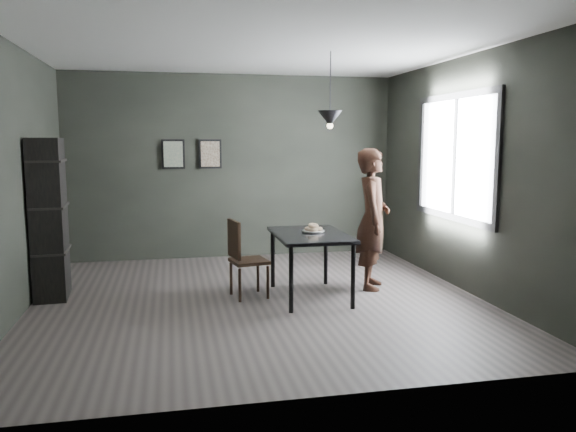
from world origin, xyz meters
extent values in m
plane|color=#37312F|center=(0.00, 0.00, 0.00)|extent=(5.00, 5.00, 0.00)
cube|color=black|center=(0.00, 2.50, 1.40)|extent=(5.00, 0.10, 2.80)
cube|color=silver|center=(0.00, 0.00, 2.80)|extent=(5.00, 5.00, 0.02)
cube|color=white|center=(2.48, 0.20, 1.60)|extent=(0.02, 1.80, 1.40)
cube|color=black|center=(2.47, 0.20, 1.60)|extent=(0.04, 1.96, 1.56)
cube|color=black|center=(0.60, 0.00, 0.73)|extent=(0.80, 1.20, 0.04)
cylinder|color=black|center=(0.26, -0.54, 0.35)|extent=(0.05, 0.05, 0.71)
cylinder|color=black|center=(0.94, -0.54, 0.35)|extent=(0.05, 0.05, 0.71)
cylinder|color=black|center=(0.26, 0.54, 0.35)|extent=(0.05, 0.05, 0.71)
cylinder|color=black|center=(0.94, 0.54, 0.35)|extent=(0.05, 0.05, 0.71)
cylinder|color=white|center=(0.65, 0.07, 0.76)|extent=(0.23, 0.23, 0.01)
torus|color=beige|center=(0.70, 0.08, 0.78)|extent=(0.12, 0.12, 0.05)
torus|color=beige|center=(0.62, 0.11, 0.78)|extent=(0.12, 0.12, 0.05)
torus|color=beige|center=(0.64, 0.02, 0.78)|extent=(0.12, 0.12, 0.05)
torus|color=beige|center=(0.65, 0.07, 0.83)|extent=(0.17, 0.17, 0.06)
imported|color=black|center=(1.45, 0.26, 0.86)|extent=(0.61, 0.73, 1.71)
cube|color=black|center=(-0.09, 0.16, 0.42)|extent=(0.46, 0.46, 0.04)
cube|color=black|center=(-0.26, 0.13, 0.69)|extent=(0.11, 0.39, 0.43)
cylinder|color=black|center=(-0.22, -0.03, 0.19)|extent=(0.03, 0.03, 0.38)
cylinder|color=black|center=(0.11, 0.03, 0.19)|extent=(0.03, 0.03, 0.38)
cylinder|color=black|center=(-0.28, 0.30, 0.19)|extent=(0.03, 0.03, 0.38)
cylinder|color=black|center=(0.05, 0.36, 0.19)|extent=(0.03, 0.03, 0.38)
cube|color=black|center=(-2.32, 0.61, 0.92)|extent=(0.39, 0.63, 1.83)
cylinder|color=black|center=(0.85, 0.10, 2.42)|extent=(0.01, 0.01, 0.75)
cone|color=black|center=(0.85, 0.10, 2.05)|extent=(0.28, 0.28, 0.18)
sphere|color=#FFE0B2|center=(0.85, 0.10, 1.97)|extent=(0.07, 0.07, 0.07)
cube|color=black|center=(-0.90, 2.47, 1.60)|extent=(0.34, 0.03, 0.44)
cube|color=#476355|center=(-0.90, 2.45, 1.60)|extent=(0.28, 0.01, 0.38)
cube|color=black|center=(-0.35, 2.47, 1.60)|extent=(0.34, 0.03, 0.44)
cube|color=brown|center=(-0.35, 2.45, 1.60)|extent=(0.28, 0.01, 0.38)
camera|label=1|loc=(-0.95, -6.14, 1.80)|focal=35.00mm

